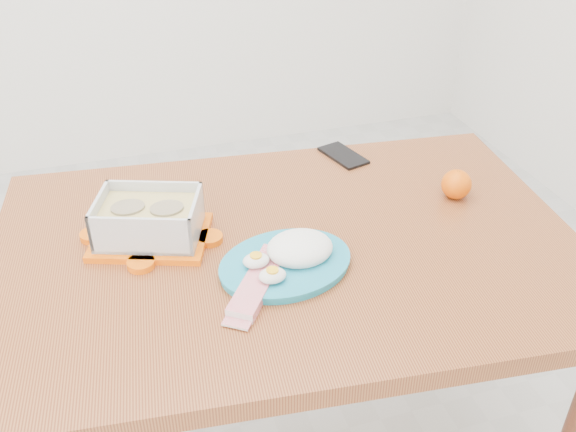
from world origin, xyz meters
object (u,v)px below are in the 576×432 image
object	(u,v)px
dining_table	(288,283)
smartphone	(343,155)
food_container	(149,220)
rice_plate	(290,256)
orange_fruit	(456,184)

from	to	relation	value
dining_table	smartphone	xyz separation A→B (m)	(0.24, 0.30, 0.11)
food_container	rice_plate	world-z (taller)	food_container
orange_fruit	smartphone	distance (m)	0.30
rice_plate	orange_fruit	bearing A→B (deg)	4.33
dining_table	food_container	size ratio (longest dim) A/B	4.61
food_container	dining_table	bearing A→B (deg)	0.91
smartphone	orange_fruit	bearing A→B (deg)	-72.32
dining_table	food_container	distance (m)	0.31
dining_table	rice_plate	size ratio (longest dim) A/B	4.06
rice_plate	smartphone	distance (m)	0.46
orange_fruit	rice_plate	bearing A→B (deg)	-162.99
dining_table	rice_plate	world-z (taller)	rice_plate
food_container	rice_plate	size ratio (longest dim) A/B	0.88
dining_table	rice_plate	distance (m)	0.15
dining_table	orange_fruit	bearing A→B (deg)	13.16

